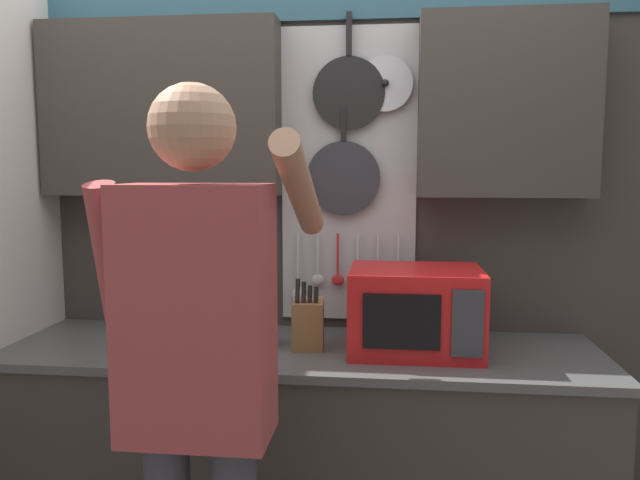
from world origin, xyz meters
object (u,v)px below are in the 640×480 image
at_px(utensil_crock, 260,323).
at_px(knife_block, 308,323).
at_px(person, 199,362).
at_px(microwave, 415,310).

bearing_deg(utensil_crock, knife_block, -0.53).
relative_size(knife_block, utensil_crock, 0.75).
bearing_deg(person, knife_block, 73.36).
relative_size(microwave, utensil_crock, 1.34).
distance_m(microwave, person, 0.88).
distance_m(knife_block, utensil_crock, 0.18).
bearing_deg(person, microwave, 48.66).
bearing_deg(knife_block, microwave, -0.11).
height_order(microwave, utensil_crock, utensil_crock).
xyz_separation_m(utensil_crock, person, (-0.02, -0.66, 0.06)).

